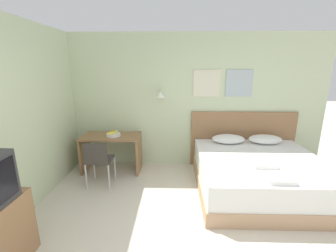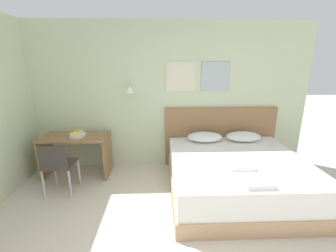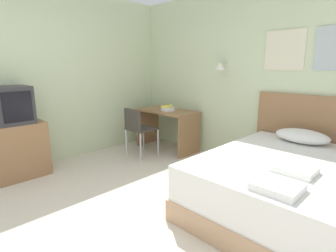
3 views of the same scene
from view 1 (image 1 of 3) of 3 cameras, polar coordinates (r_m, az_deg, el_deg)
wall_back at (r=4.57m, az=5.21°, el=6.18°), size 5.45×0.31×2.65m
bed at (r=4.09m, az=21.99°, el=-11.29°), size 1.99×1.97×0.58m
headboard at (r=4.88m, az=18.32°, el=-3.16°), size 2.11×0.06×1.14m
pillow_left at (r=4.51m, az=15.06°, el=-3.18°), size 0.63×0.39×0.16m
pillow_right at (r=4.73m, az=23.43°, el=-3.10°), size 0.63×0.39×0.16m
folded_towel_near_foot at (r=3.69m, az=22.98°, el=-8.82°), size 0.34×0.28×0.06m
folded_towel_mid_bed at (r=3.33m, az=26.36°, el=-11.80°), size 0.34×0.30×0.06m
desk at (r=4.55m, az=-14.15°, el=-5.02°), size 1.11×0.59×0.73m
desk_chair at (r=3.99m, az=-17.28°, el=-8.09°), size 0.42×0.42×0.82m
fruit_bowl at (r=4.42m, az=-13.70°, el=-1.99°), size 0.26×0.26×0.12m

